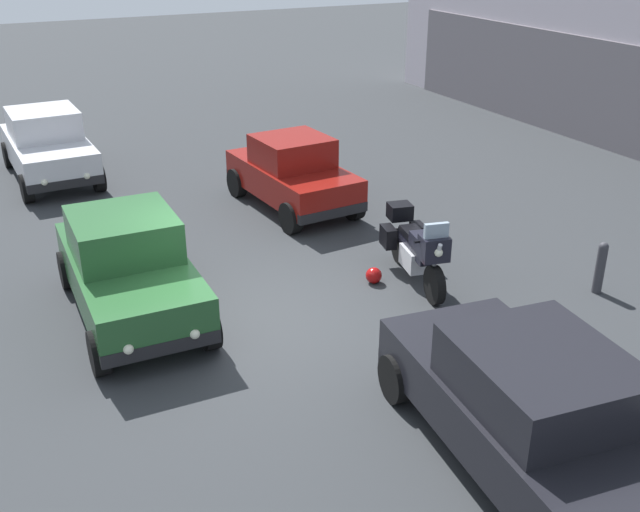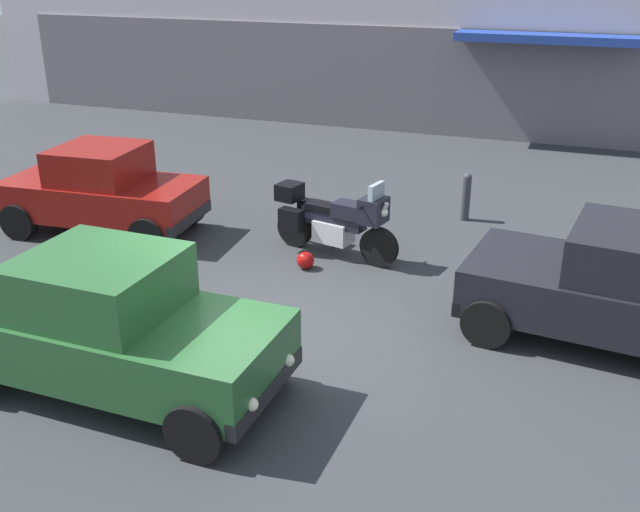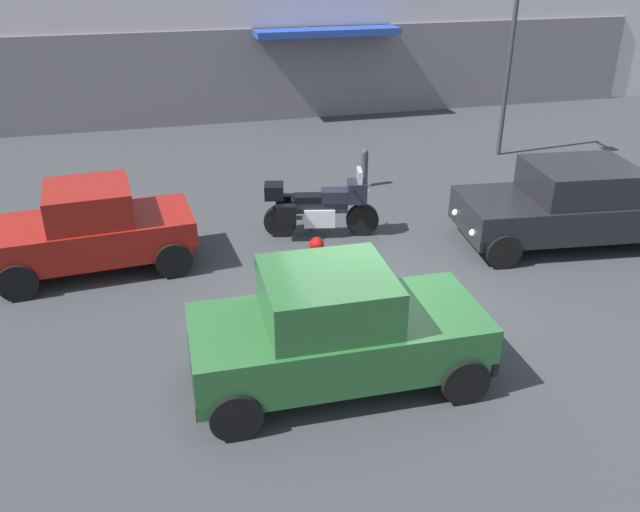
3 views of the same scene
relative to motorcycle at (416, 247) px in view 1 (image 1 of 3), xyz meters
The scene contains 8 objects.
ground_plane 3.15m from the motorcycle, 89.53° to the right, with size 80.00×80.00×0.00m, color #2D3033.
motorcycle is the anchor object (origin of this frame).
helmet 0.87m from the motorcycle, 107.79° to the right, with size 0.28×0.28×0.28m, color #990C0C.
car_hatchback_near 4.75m from the motorcycle, 101.84° to the right, with size 3.90×1.84×1.64m.
car_sedan_far 4.94m from the motorcycle, 17.91° to the right, with size 4.70×2.36×1.56m.
car_compact_side 4.20m from the motorcycle, behind, with size 3.56×1.93×1.56m.
car_wagon_end 9.81m from the motorcycle, 150.91° to the right, with size 3.92×1.90×1.64m.
bollard_curbside 3.03m from the motorcycle, 54.95° to the left, with size 0.16×0.16×0.90m.
Camera 1 is at (9.52, -3.49, 5.69)m, focal length 41.53 mm.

